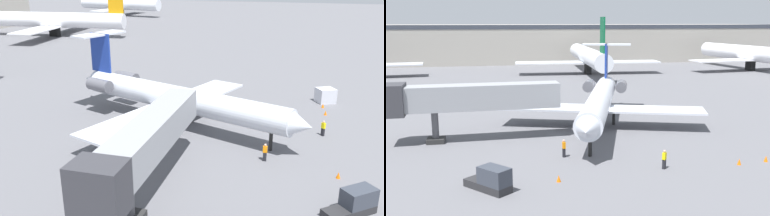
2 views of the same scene
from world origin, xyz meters
The scene contains 12 objects.
ground_plane centered at (0.00, 0.00, -0.05)m, with size 400.00×400.00×0.10m, color #5B5B60.
regional_jet centered at (-0.96, 1.29, 3.29)m, with size 24.67×29.60×9.35m.
jet_bridge centered at (-16.65, -2.25, 4.60)m, with size 18.26×3.59×6.28m.
ground_crew_marshaller centered at (-7.19, -9.94, 0.86)m, with size 0.29×0.42×1.69m.
ground_crew_loader centered at (0.70, -14.93, 0.86)m, with size 0.46×0.47×1.69m.
baggage_tug_lead centered at (-13.87, -17.20, 0.84)m, with size 3.69×3.93×1.90m.
cargo_container_uld centered at (12.96, -15.09, 0.95)m, with size 2.81×2.90×1.89m.
traffic_cone_near centered at (-8.66, -16.29, 0.28)m, with size 0.36×0.36×0.55m.
traffic_cone_mid centered at (7.64, -15.18, 0.28)m, with size 0.36×0.36×0.55m.
traffic_cone_far centered at (10.48, -14.85, 0.28)m, with size 0.36×0.36×0.55m.
parked_airliner_east_mid centered at (52.07, 53.96, 4.26)m, with size 33.30×39.24×13.33m.
parked_airliner_east_end centered at (105.67, 62.00, 4.49)m, with size 29.84×35.11×13.78m.
Camera 1 is at (-41.52, -13.82, 16.45)m, focal length 38.20 mm.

